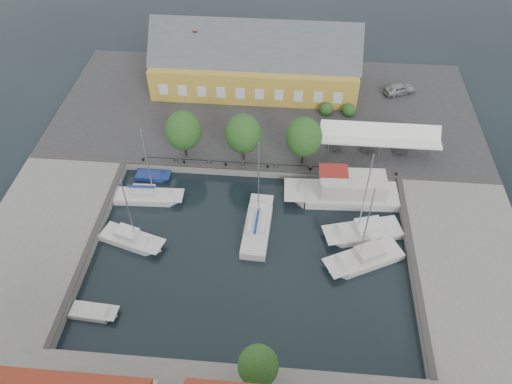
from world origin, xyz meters
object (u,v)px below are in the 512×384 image
east_boat_a (364,233)px  east_boat_b (365,259)px  center_sailboat (257,228)px  tent_canopy (380,136)px  launch_nw (153,177)px  car_silver (400,89)px  warehouse (251,63)px  west_boat_a (147,197)px  west_boat_c (131,240)px  car_red (186,129)px  trawler (346,192)px  launch_sw (94,313)px

east_boat_a → east_boat_b: 3.52m
center_sailboat → east_boat_b: center_sailboat is taller
tent_canopy → launch_nw: bearing=-168.2°
east_boat_a → launch_nw: (-24.50, 6.81, -0.17)m
car_silver → east_boat_a: bearing=142.6°
center_sailboat → east_boat_a: 11.38m
car_silver → tent_canopy: bearing=138.8°
warehouse → launch_nw: size_ratio=6.81×
tent_canopy → west_boat_a: west_boat_a is taller
tent_canopy → west_boat_a: 28.09m
center_sailboat → east_boat_a: (11.36, 0.48, -0.10)m
car_silver → launch_nw: size_ratio=1.07×
tent_canopy → east_boat_b: size_ratio=1.24×
west_boat_c → car_red: bearing=80.9°
east_boat_b → west_boat_a: east_boat_b is taller
warehouse → car_silver: (20.88, -0.56, -2.66)m
trawler → west_boat_c: west_boat_c is taller
car_red → east_boat_a: bearing=-38.3°
car_red → west_boat_a: bearing=-108.0°
center_sailboat → launch_nw: 15.02m
warehouse → launch_sw: 39.93m
tent_canopy → car_red: (-23.80, 1.81, -1.90)m
launch_sw → west_boat_c: bearing=82.1°
car_red → center_sailboat: 17.98m
east_boat_a → launch_nw: bearing=164.5°
tent_canopy → launch_nw: (-26.62, -5.56, -3.59)m
tent_canopy → launch_nw: 27.43m
west_boat_c → launch_nw: (-0.07, 9.91, -0.17)m
car_red → launch_sw: (-3.98, -26.05, -1.69)m
trawler → launch_sw: size_ratio=2.86×
car_red → west_boat_c: bearing=-104.1°
east_boat_b → west_boat_a: bearing=164.4°
east_boat_b → west_boat_c: east_boat_b is taller
car_red → warehouse: bearing=54.1°
launch_nw → west_boat_a: bearing=-85.4°
car_silver → car_red: size_ratio=0.95×
car_silver → trawler: 22.01m
trawler → east_boat_a: (1.80, -5.26, -0.75)m
east_boat_b → west_boat_c: bearing=179.0°
car_red → west_boat_c: size_ratio=0.49×
east_boat_b → east_boat_a: bearing=87.5°
warehouse → west_boat_a: bearing=-112.9°
car_red → west_boat_a: size_ratio=0.45×
warehouse → east_boat_b: 33.27m
west_boat_a → launch_sw: west_boat_a is taller
west_boat_a → launch_sw: bearing=-95.5°
west_boat_a → warehouse: bearing=67.1°
car_red → trawler: bearing=-29.2°
warehouse → launch_nw: (-10.02, -19.42, -4.34)m
car_silver → car_red: car_red is taller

